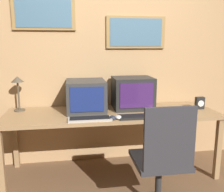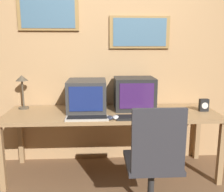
{
  "view_description": "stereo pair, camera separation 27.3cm",
  "coord_description": "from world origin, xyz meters",
  "px_view_note": "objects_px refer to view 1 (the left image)",
  "views": [
    {
      "loc": [
        -0.42,
        -1.58,
        1.45
      ],
      "look_at": [
        0.0,
        1.06,
        0.91
      ],
      "focal_mm": 40.0,
      "sensor_mm": 36.0,
      "label": 1
    },
    {
      "loc": [
        -0.15,
        -1.61,
        1.45
      ],
      "look_at": [
        0.0,
        1.06,
        0.91
      ],
      "focal_mm": 40.0,
      "sensor_mm": 36.0,
      "label": 2
    }
  ],
  "objects_px": {
    "mouse_far_corner": "(113,118)",
    "desk_lamp": "(18,85)",
    "office_chair": "(162,168)",
    "keyboard_main": "(90,119)",
    "keyboard_side": "(140,116)",
    "desk_clock": "(200,103)",
    "monitor_right": "(133,93)",
    "monitor_left": "(86,96)",
    "mouse_near_keyboard": "(118,117)"
  },
  "relations": [
    {
      "from": "keyboard_main",
      "to": "mouse_far_corner",
      "type": "distance_m",
      "value": 0.23
    },
    {
      "from": "keyboard_side",
      "to": "mouse_far_corner",
      "type": "height_order",
      "value": "mouse_far_corner"
    },
    {
      "from": "monitor_left",
      "to": "keyboard_side",
      "type": "distance_m",
      "value": 0.66
    },
    {
      "from": "keyboard_side",
      "to": "office_chair",
      "type": "xyz_separation_m",
      "value": [
        0.05,
        -0.54,
        -0.3
      ]
    },
    {
      "from": "desk_lamp",
      "to": "office_chair",
      "type": "height_order",
      "value": "desk_lamp"
    },
    {
      "from": "keyboard_main",
      "to": "desk_clock",
      "type": "relative_size",
      "value": 3.08
    },
    {
      "from": "keyboard_main",
      "to": "monitor_right",
      "type": "bearing_deg",
      "value": 37.29
    },
    {
      "from": "monitor_right",
      "to": "office_chair",
      "type": "relative_size",
      "value": 0.45
    },
    {
      "from": "keyboard_main",
      "to": "desk_clock",
      "type": "bearing_deg",
      "value": 10.99
    },
    {
      "from": "desk_lamp",
      "to": "monitor_left",
      "type": "bearing_deg",
      "value": -8.05
    },
    {
      "from": "monitor_right",
      "to": "desk_clock",
      "type": "distance_m",
      "value": 0.79
    },
    {
      "from": "keyboard_main",
      "to": "keyboard_side",
      "type": "bearing_deg",
      "value": 0.66
    },
    {
      "from": "monitor_left",
      "to": "desk_lamp",
      "type": "xyz_separation_m",
      "value": [
        -0.75,
        0.11,
        0.12
      ]
    },
    {
      "from": "desk_lamp",
      "to": "office_chair",
      "type": "bearing_deg",
      "value": -37.51
    },
    {
      "from": "monitor_left",
      "to": "keyboard_side",
      "type": "relative_size",
      "value": 1.09
    },
    {
      "from": "keyboard_main",
      "to": "mouse_far_corner",
      "type": "xyz_separation_m",
      "value": [
        0.23,
        -0.01,
        0.01
      ]
    },
    {
      "from": "desk_clock",
      "to": "desk_lamp",
      "type": "relative_size",
      "value": 0.36
    },
    {
      "from": "monitor_left",
      "to": "mouse_far_corner",
      "type": "xyz_separation_m",
      "value": [
        0.24,
        -0.39,
        -0.15
      ]
    },
    {
      "from": "monitor_right",
      "to": "desk_clock",
      "type": "relative_size",
      "value": 3.25
    },
    {
      "from": "mouse_far_corner",
      "to": "desk_lamp",
      "type": "relative_size",
      "value": 0.28
    },
    {
      "from": "keyboard_main",
      "to": "mouse_near_keyboard",
      "type": "relative_size",
      "value": 3.6
    },
    {
      "from": "keyboard_side",
      "to": "mouse_far_corner",
      "type": "distance_m",
      "value": 0.28
    },
    {
      "from": "mouse_near_keyboard",
      "to": "desk_clock",
      "type": "bearing_deg",
      "value": 13.98
    },
    {
      "from": "keyboard_main",
      "to": "mouse_far_corner",
      "type": "height_order",
      "value": "mouse_far_corner"
    },
    {
      "from": "monitor_right",
      "to": "keyboard_main",
      "type": "relative_size",
      "value": 1.06
    },
    {
      "from": "keyboard_main",
      "to": "desk_lamp",
      "type": "relative_size",
      "value": 1.1
    },
    {
      "from": "monitor_left",
      "to": "keyboard_side",
      "type": "height_order",
      "value": "monitor_left"
    },
    {
      "from": "mouse_far_corner",
      "to": "office_chair",
      "type": "relative_size",
      "value": 0.11
    },
    {
      "from": "monitor_right",
      "to": "office_chair",
      "type": "xyz_separation_m",
      "value": [
        0.03,
        -0.94,
        -0.47
      ]
    },
    {
      "from": "keyboard_side",
      "to": "desk_clock",
      "type": "height_order",
      "value": "desk_clock"
    },
    {
      "from": "monitor_right",
      "to": "mouse_far_corner",
      "type": "bearing_deg",
      "value": -126.12
    },
    {
      "from": "keyboard_main",
      "to": "mouse_near_keyboard",
      "type": "distance_m",
      "value": 0.29
    },
    {
      "from": "desk_lamp",
      "to": "mouse_far_corner",
      "type": "bearing_deg",
      "value": -26.44
    },
    {
      "from": "monitor_left",
      "to": "mouse_far_corner",
      "type": "distance_m",
      "value": 0.48
    },
    {
      "from": "monitor_left",
      "to": "desk_lamp",
      "type": "height_order",
      "value": "desk_lamp"
    },
    {
      "from": "monitor_left",
      "to": "mouse_near_keyboard",
      "type": "height_order",
      "value": "monitor_left"
    },
    {
      "from": "mouse_near_keyboard",
      "to": "mouse_far_corner",
      "type": "height_order",
      "value": "mouse_far_corner"
    },
    {
      "from": "keyboard_main",
      "to": "mouse_near_keyboard",
      "type": "height_order",
      "value": "mouse_near_keyboard"
    },
    {
      "from": "desk_lamp",
      "to": "office_chair",
      "type": "relative_size",
      "value": 0.39
    },
    {
      "from": "monitor_left",
      "to": "keyboard_main",
      "type": "distance_m",
      "value": 0.41
    },
    {
      "from": "monitor_left",
      "to": "monitor_right",
      "type": "bearing_deg",
      "value": 2.81
    },
    {
      "from": "monitor_right",
      "to": "keyboard_main",
      "type": "distance_m",
      "value": 0.69
    },
    {
      "from": "monitor_left",
      "to": "office_chair",
      "type": "height_order",
      "value": "monitor_left"
    },
    {
      "from": "keyboard_side",
      "to": "mouse_far_corner",
      "type": "bearing_deg",
      "value": -176.81
    },
    {
      "from": "monitor_left",
      "to": "keyboard_main",
      "type": "bearing_deg",
      "value": -87.63
    },
    {
      "from": "monitor_right",
      "to": "mouse_near_keyboard",
      "type": "relative_size",
      "value": 3.8
    },
    {
      "from": "monitor_left",
      "to": "keyboard_main",
      "type": "xyz_separation_m",
      "value": [
        0.02,
        -0.38,
        -0.16
      ]
    },
    {
      "from": "desk_clock",
      "to": "office_chair",
      "type": "xyz_separation_m",
      "value": [
        -0.73,
        -0.79,
        -0.36
      ]
    },
    {
      "from": "mouse_far_corner",
      "to": "office_chair",
      "type": "height_order",
      "value": "office_chair"
    },
    {
      "from": "office_chair",
      "to": "keyboard_main",
      "type": "bearing_deg",
      "value": 136.48
    }
  ]
}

